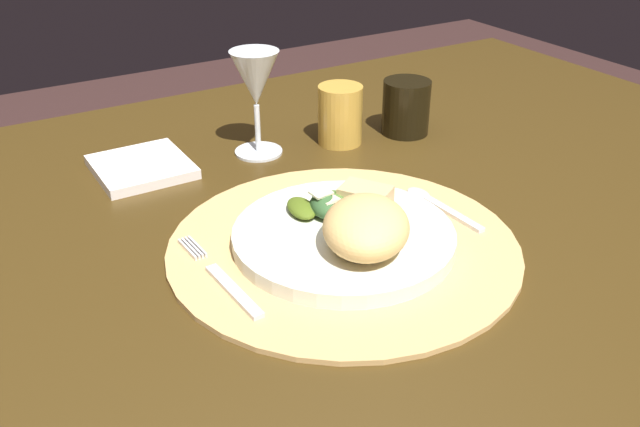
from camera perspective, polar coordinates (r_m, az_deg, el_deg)
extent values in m
cube|color=#3F2C10|center=(0.86, 1.65, 0.18)|extent=(1.43, 0.97, 0.02)
cylinder|color=#422B13|center=(1.68, 12.42, 0.37)|extent=(0.06, 0.06, 0.72)
cylinder|color=tan|center=(0.76, 1.95, -2.68)|extent=(0.39, 0.39, 0.01)
cylinder|color=silver|center=(0.76, 1.96, -1.93)|extent=(0.24, 0.24, 0.02)
ellipsoid|color=#EBBB6D|center=(0.71, 3.83, -1.09)|extent=(0.14, 0.15, 0.05)
ellipsoid|color=#47692C|center=(0.79, 0.70, 0.86)|extent=(0.07, 0.07, 0.02)
ellipsoid|color=#4C6219|center=(0.78, -1.54, 0.45)|extent=(0.04, 0.06, 0.01)
ellipsoid|color=#31582C|center=(0.77, 0.48, 0.65)|extent=(0.05, 0.06, 0.02)
cube|color=beige|center=(0.77, 0.79, 1.16)|extent=(0.02, 0.03, 0.01)
cube|color=beige|center=(0.77, 0.07, 1.74)|extent=(0.03, 0.02, 0.01)
cube|color=tan|center=(0.80, 3.97, 1.50)|extent=(0.06, 0.07, 0.02)
cube|color=silver|center=(0.69, -7.15, -6.36)|extent=(0.02, 0.10, 0.00)
cube|color=silver|center=(0.76, -10.92, -2.95)|extent=(0.00, 0.05, 0.00)
cube|color=silver|center=(0.76, -10.65, -2.86)|extent=(0.00, 0.05, 0.00)
cube|color=silver|center=(0.76, -10.38, -2.78)|extent=(0.00, 0.05, 0.00)
cube|color=silver|center=(0.76, -10.10, -2.69)|extent=(0.00, 0.05, 0.00)
cube|color=silver|center=(0.83, 10.92, -0.03)|extent=(0.01, 0.10, 0.00)
ellipsoid|color=silver|center=(0.87, 8.15, 1.63)|extent=(0.02, 0.04, 0.01)
cube|color=white|center=(0.96, -14.53, 3.74)|extent=(0.12, 0.13, 0.01)
cylinder|color=silver|center=(0.99, -5.09, 5.11)|extent=(0.07, 0.07, 0.00)
cylinder|color=silver|center=(0.98, -5.18, 7.04)|extent=(0.01, 0.01, 0.07)
cone|color=silver|center=(0.96, -5.37, 11.05)|extent=(0.07, 0.07, 0.08)
cylinder|color=gold|center=(1.01, 1.67, 8.15)|extent=(0.06, 0.06, 0.09)
cylinder|color=black|center=(1.06, 7.12, 8.71)|extent=(0.07, 0.07, 0.08)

